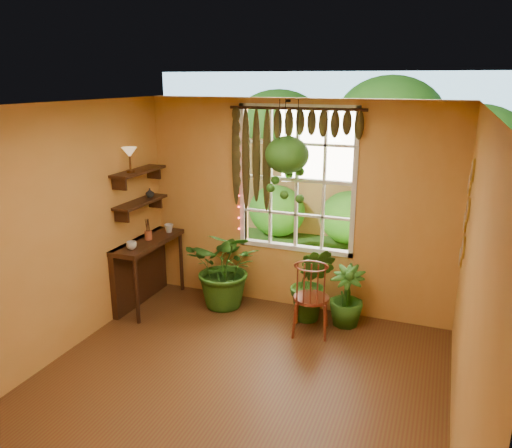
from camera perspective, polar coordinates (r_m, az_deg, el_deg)
The scene contains 23 objects.
floor at distance 4.99m, azimuth -3.77°, elevation -19.55°, with size 4.50×4.50×0.00m, color #553818.
ceiling at distance 4.06m, azimuth -4.49°, elevation 13.11°, with size 4.50×4.50×0.00m, color white.
wall_back at distance 6.36m, azimuth 4.55°, elevation 1.91°, with size 4.00×4.00×0.00m, color gold.
wall_left at distance 5.47m, azimuth -23.45°, elevation -1.82°, with size 4.50×4.50×0.00m, color gold.
wall_right at distance 3.99m, azimuth 23.23°, elevation -8.33°, with size 4.50×4.50×0.00m, color gold.
window at distance 6.31m, azimuth 4.70°, elevation 5.06°, with size 1.52×0.10×1.86m.
valance_vine at distance 6.13m, azimuth 3.72°, elevation 10.21°, with size 1.70×0.12×1.10m.
string_lights at distance 6.47m, azimuth -2.02°, elevation 5.83°, with size 0.03×0.03×1.54m, color #FF2633, non-canonical shape.
wall_plates at distance 5.62m, azimuth 22.87°, elevation 0.85°, with size 0.04×0.32×1.10m, color beige, non-canonical shape.
counter_ledge at distance 6.83m, azimuth -12.83°, elevation -4.46°, with size 0.40×1.20×0.90m.
shelf_lower at distance 6.56m, azimuth -13.05°, elevation 2.45°, with size 0.25×0.90×0.04m, color #311D0D.
shelf_upper at distance 6.48m, azimuth -13.27°, elevation 5.88°, with size 0.25×0.90×0.04m, color #311D0D.
backyard at distance 10.76m, azimuth 12.97°, elevation 7.11°, with size 14.00×10.00×12.00m.
windsor_chair at distance 5.98m, azimuth 6.27°, elevation -9.53°, with size 0.49×0.51×1.13m.
potted_plant_left at distance 6.56m, azimuth -3.36°, elevation -4.97°, with size 0.99×0.85×1.10m, color #164E14.
potted_plant_mid at distance 6.22m, azimuth 6.42°, elevation -6.80°, with size 0.54×0.44×0.98m, color #164E14.
potted_plant_right at distance 6.22m, azimuth 10.29°, elevation -8.11°, with size 0.42×0.42×0.76m, color #164E14.
hanging_basket at distance 5.93m, azimuth 3.55°, elevation 7.29°, with size 0.52×0.52×1.21m.
cup_a at distance 6.32m, azimuth -14.04°, elevation -2.39°, with size 0.13×0.13×0.10m, color silver.
cup_b at distance 6.91m, azimuth -9.93°, elevation -0.48°, with size 0.12×0.12×0.11m, color beige.
brush_jar at distance 6.63m, azimuth -12.24°, elevation -0.62°, with size 0.10×0.10×0.35m.
shelf_vase at distance 6.72m, azimuth -12.04°, elevation 3.50°, with size 0.12×0.12×0.12m, color #B2AD99.
tiffany_lamp at distance 6.28m, azimuth -14.26°, elevation 7.76°, with size 0.19×0.19×0.31m.
Camera 1 is at (1.75, -3.66, 2.92)m, focal length 35.00 mm.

